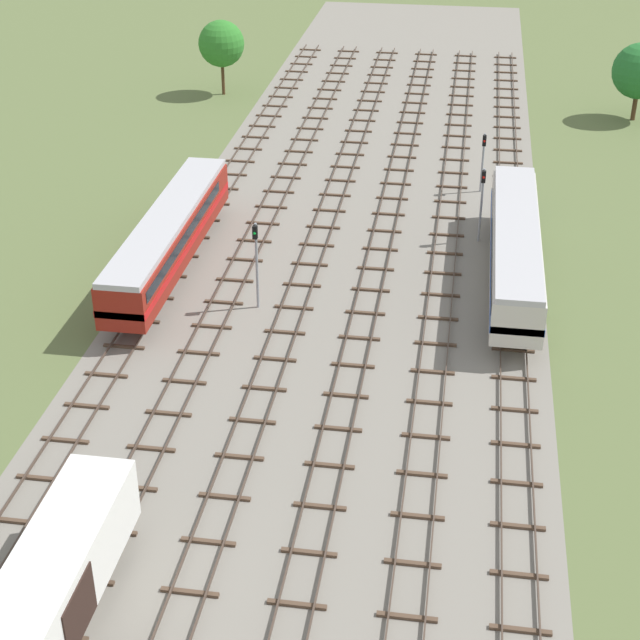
% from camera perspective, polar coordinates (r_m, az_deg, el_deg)
% --- Properties ---
extents(ground_plane, '(480.00, 480.00, 0.00)m').
position_cam_1_polar(ground_plane, '(58.52, 0.19, -0.67)').
color(ground_plane, '#5B6B3D').
extents(ballast_bed, '(25.83, 176.00, 0.01)m').
position_cam_1_polar(ballast_bed, '(58.51, 0.19, -0.67)').
color(ballast_bed, gray).
rests_on(ballast_bed, ground).
extents(track_far_left, '(2.40, 126.00, 0.29)m').
position_cam_1_polar(track_far_left, '(61.64, -9.75, 0.68)').
color(track_far_left, '#47382D').
rests_on(track_far_left, ground).
extents(track_left, '(2.40, 126.00, 0.29)m').
position_cam_1_polar(track_left, '(60.48, -5.81, 0.39)').
color(track_left, '#47382D').
rests_on(track_left, ground).
extents(track_centre_left, '(2.40, 126.00, 0.29)m').
position_cam_1_polar(track_centre_left, '(59.62, -1.74, 0.08)').
color(track_centre_left, '#47382D').
rests_on(track_centre_left, ground).
extents(track_centre, '(2.40, 126.00, 0.29)m').
position_cam_1_polar(track_centre, '(59.07, 2.43, -0.24)').
color(track_centre, '#47382D').
rests_on(track_centre, ground).
extents(track_centre_right, '(2.40, 126.00, 0.29)m').
position_cam_1_polar(track_centre_right, '(58.84, 6.65, -0.56)').
color(track_centre_right, '#47382D').
rests_on(track_centre_right, ground).
extents(track_right, '(2.40, 126.00, 0.29)m').
position_cam_1_polar(track_right, '(58.93, 10.89, -0.87)').
color(track_right, '#47382D').
rests_on(track_right, ground).
extents(freight_boxcar_left_nearest, '(2.87, 14.00, 3.60)m').
position_cam_1_polar(freight_boxcar_left_nearest, '(39.23, -15.49, -15.31)').
color(freight_boxcar_left_nearest, white).
rests_on(freight_boxcar_left_nearest, ground).
extents(diesel_railcar_far_left_near, '(2.96, 20.50, 3.80)m').
position_cam_1_polar(diesel_railcar_far_left_near, '(65.00, -8.56, 4.80)').
color(diesel_railcar_far_left_near, maroon).
rests_on(diesel_railcar_far_left_near, ground).
extents(diesel_railcar_right_mid, '(2.96, 20.50, 3.80)m').
position_cam_1_polar(diesel_railcar_right_mid, '(63.90, 11.01, 4.12)').
color(diesel_railcar_right_mid, beige).
rests_on(diesel_railcar_right_mid, ground).
extents(signal_post_nearest, '(0.28, 0.47, 4.64)m').
position_cam_1_polar(signal_post_nearest, '(77.67, 9.25, 9.24)').
color(signal_post_nearest, gray).
rests_on(signal_post_nearest, ground).
extents(signal_post_near, '(0.28, 0.47, 5.30)m').
position_cam_1_polar(signal_post_near, '(69.04, 9.18, 6.96)').
color(signal_post_near, gray).
rests_on(signal_post_near, ground).
extents(signal_post_mid, '(0.28, 0.47, 5.57)m').
position_cam_1_polar(signal_post_mid, '(59.57, -3.64, 3.68)').
color(signal_post_mid, gray).
rests_on(signal_post_mid, ground).
extents(lineside_tree_0, '(4.98, 4.98, 7.02)m').
position_cam_1_polar(lineside_tree_0, '(97.10, 17.71, 13.31)').
color(lineside_tree_0, '#4C331E').
rests_on(lineside_tree_0, ground).
extents(lineside_tree_1, '(4.43, 4.43, 7.19)m').
position_cam_1_polar(lineside_tree_1, '(100.74, -5.62, 15.34)').
color(lineside_tree_1, '#4C331E').
rests_on(lineside_tree_1, ground).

